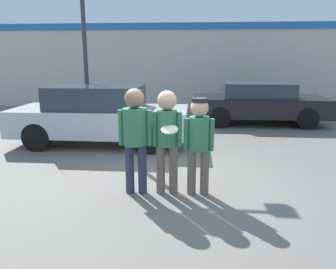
{
  "coord_description": "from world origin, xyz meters",
  "views": [
    {
      "loc": [
        0.48,
        -5.68,
        2.31
      ],
      "look_at": [
        0.02,
        -0.17,
        1.0
      ],
      "focal_mm": 35.0,
      "sensor_mm": 36.0,
      "label": 1
    }
  ],
  "objects": [
    {
      "name": "person_middle_with_frisbee",
      "position": [
        0.02,
        -0.37,
        1.07
      ],
      "size": [
        0.5,
        0.54,
        1.78
      ],
      "color": "#665B4C",
      "rests_on": "ground"
    },
    {
      "name": "person_right",
      "position": [
        0.55,
        -0.37,
        1.0
      ],
      "size": [
        0.51,
        0.34,
        1.66
      ],
      "color": "#665B4C",
      "rests_on": "ground"
    },
    {
      "name": "storefront_building",
      "position": [
        0.0,
        9.57,
        1.93
      ],
      "size": [
        24.0,
        0.22,
        3.8
      ],
      "color": "beige",
      "rests_on": "ground"
    },
    {
      "name": "ground_plane",
      "position": [
        0.0,
        0.0,
        0.0
      ],
      "size": [
        56.0,
        56.0,
        0.0
      ],
      "primitive_type": "plane",
      "color": "#66635E"
    },
    {
      "name": "shrub",
      "position": [
        2.86,
        8.84,
        0.54
      ],
      "size": [
        1.08,
        1.08,
        1.08
      ],
      "color": "#387A3D",
      "rests_on": "ground"
    },
    {
      "name": "parked_car_far",
      "position": [
        2.7,
        6.03,
        0.75
      ],
      "size": [
        4.56,
        1.96,
        1.45
      ],
      "color": "black",
      "rests_on": "ground"
    },
    {
      "name": "street_lamp",
      "position": [
        -2.34,
        3.58,
        3.34
      ],
      "size": [
        1.52,
        0.35,
        5.34
      ],
      "color": "#38383D",
      "rests_on": "ground"
    },
    {
      "name": "parked_car_near",
      "position": [
        -2.06,
        2.8,
        0.8
      ],
      "size": [
        4.62,
        1.85,
        1.58
      ],
      "color": "#B7BABF",
      "rests_on": "ground"
    },
    {
      "name": "person_left",
      "position": [
        -0.51,
        -0.41,
        1.11
      ],
      "size": [
        0.57,
        0.4,
        1.82
      ],
      "color": "#2D3347",
      "rests_on": "ground"
    }
  ]
}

